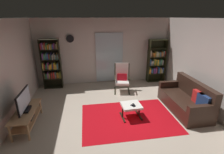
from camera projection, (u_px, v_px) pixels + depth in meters
The scene contains 15 objects.
ground_plane at pixel (117, 120), 4.51m from camera, with size 7.02×7.02×0.00m, color #B6A693.
wall_back at pixel (104, 52), 6.76m from camera, with size 5.60×0.06×2.60m, color beige.
wall_right at pixel (216, 70), 4.47m from camera, with size 0.06×6.00×2.60m, color beige.
glass_door_panel at pixel (109, 58), 6.82m from camera, with size 1.10×0.01×2.00m, color silver.
area_rug at pixel (128, 118), 4.61m from camera, with size 2.52×1.82×0.01m, color #BC0A13.
tv_stand at pixel (27, 116), 4.18m from camera, with size 0.47×1.25×0.45m.
television at pixel (24, 101), 4.05m from camera, with size 0.20×0.84×0.53m.
bookshelf_near_tv at pixel (51, 63), 6.29m from camera, with size 0.69×0.30×1.88m.
bookshelf_near_sofa at pixel (156, 62), 7.01m from camera, with size 0.72×0.30×1.78m.
leather_sofa at pixel (186, 100), 4.91m from camera, with size 0.81×1.78×0.89m.
lounge_armchair at pixel (122, 77), 6.19m from camera, with size 0.66×0.74×1.02m.
ottoman at pixel (131, 107), 4.55m from camera, with size 0.54×0.51×0.39m.
tv_remote at pixel (134, 105), 4.49m from camera, with size 0.04×0.14×0.02m, color black.
cell_phone at pixel (133, 106), 4.45m from camera, with size 0.07×0.14×0.01m, color black.
wall_clock at pixel (70, 39), 6.31m from camera, with size 0.29×0.03×0.29m.
Camera 1 is at (-0.74, -3.77, 2.64)m, focal length 26.74 mm.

